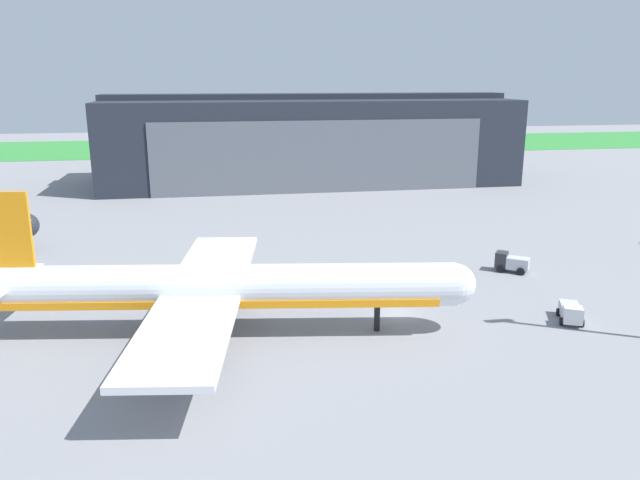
{
  "coord_description": "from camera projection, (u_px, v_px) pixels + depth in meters",
  "views": [
    {
      "loc": [
        -17.71,
        -55.93,
        23.17
      ],
      "look_at": [
        -5.03,
        16.54,
        3.59
      ],
      "focal_mm": 34.72,
      "sensor_mm": 36.0,
      "label": 1
    }
  ],
  "objects": [
    {
      "name": "fuel_bowser",
      "position": [
        571.0,
        312.0,
        59.98
      ],
      "size": [
        3.26,
        4.48,
        1.9
      ],
      "color": "silver",
      "rests_on": "ground_plane"
    },
    {
      "name": "pushback_tractor",
      "position": [
        511.0,
        262.0,
        75.25
      ],
      "size": [
        4.19,
        3.68,
        2.35
      ],
      "color": "#2D2D33",
      "rests_on": "ground_plane"
    },
    {
      "name": "ground_plane",
      "position": [
        398.0,
        314.0,
        62.15
      ],
      "size": [
        440.0,
        440.0,
        0.0
      ],
      "primitive_type": "plane",
      "color": "gray"
    },
    {
      "name": "airliner_near_left",
      "position": [
        212.0,
        288.0,
        56.59
      ],
      "size": [
        47.61,
        37.72,
        13.41
      ],
      "color": "silver",
      "rests_on": "ground_plane"
    },
    {
      "name": "maintenance_hangar",
      "position": [
        309.0,
        140.0,
        138.36
      ],
      "size": [
        88.63,
        30.17,
        19.41
      ],
      "color": "#232833",
      "rests_on": "ground_plane"
    },
    {
      "name": "grass_field_strip",
      "position": [
        264.0,
        146.0,
        210.82
      ],
      "size": [
        440.0,
        56.0,
        0.08
      ],
      "primitive_type": "cube",
      "color": "#34893A",
      "rests_on": "ground_plane"
    }
  ]
}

